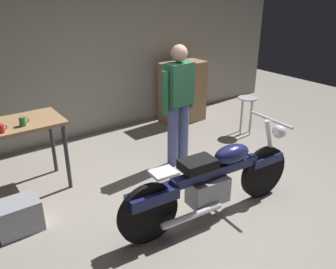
{
  "coord_description": "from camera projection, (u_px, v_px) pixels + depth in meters",
  "views": [
    {
      "loc": [
        -2.35,
        -2.49,
        2.36
      ],
      "look_at": [
        -0.03,
        0.7,
        0.65
      ],
      "focal_mm": 37.02,
      "sensor_mm": 36.0,
      "label": 1
    }
  ],
  "objects": [
    {
      "name": "shop_stool",
      "position": [
        247.0,
        106.0,
        5.8
      ],
      "size": [
        0.32,
        0.32,
        0.64
      ],
      "color": "#B2B2B7",
      "rests_on": "ground_plane"
    },
    {
      "name": "workbench",
      "position": [
        5.0,
        134.0,
        3.95
      ],
      "size": [
        1.3,
        0.64,
        0.9
      ],
      "color": "#99724C",
      "rests_on": "ground_plane"
    },
    {
      "name": "ground_plane",
      "position": [
        205.0,
        204.0,
        4.05
      ],
      "size": [
        12.0,
        12.0,
        0.0
      ],
      "primitive_type": "plane",
      "color": "gray"
    },
    {
      "name": "wooden_dresser",
      "position": [
        183.0,
        92.0,
        6.33
      ],
      "size": [
        0.8,
        0.47,
        1.1
      ],
      "color": "#99724C",
      "rests_on": "ground_plane"
    },
    {
      "name": "back_wall",
      "position": [
        92.0,
        40.0,
        5.51
      ],
      "size": [
        8.0,
        0.12,
        3.1
      ],
      "primitive_type": "cube",
      "color": "gray",
      "rests_on": "ground_plane"
    },
    {
      "name": "storage_bin",
      "position": [
        18.0,
        216.0,
        3.56
      ],
      "size": [
        0.44,
        0.32,
        0.34
      ],
      "primitive_type": "cube",
      "color": "gray",
      "rests_on": "ground_plane"
    },
    {
      "name": "person_standing",
      "position": [
        179.0,
        101.0,
        4.65
      ],
      "size": [
        0.57,
        0.26,
        1.67
      ],
      "rotation": [
        0.0,
        0.0,
        3.24
      ],
      "color": "#58649D",
      "rests_on": "ground_plane"
    },
    {
      "name": "mug_red_diner",
      "position": [
        1.0,
        129.0,
        3.7
      ],
      "size": [
        0.11,
        0.08,
        0.1
      ],
      "color": "red",
      "rests_on": "workbench"
    },
    {
      "name": "mug_green_speckled",
      "position": [
        23.0,
        121.0,
        3.88
      ],
      "size": [
        0.11,
        0.07,
        0.11
      ],
      "color": "#3D7F4C",
      "rests_on": "workbench"
    },
    {
      "name": "motorcycle",
      "position": [
        214.0,
        180.0,
        3.68
      ],
      "size": [
        2.19,
        0.6,
        1.0
      ],
      "rotation": [
        0.0,
        0.0,
        -0.08
      ],
      "color": "black",
      "rests_on": "ground_plane"
    }
  ]
}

